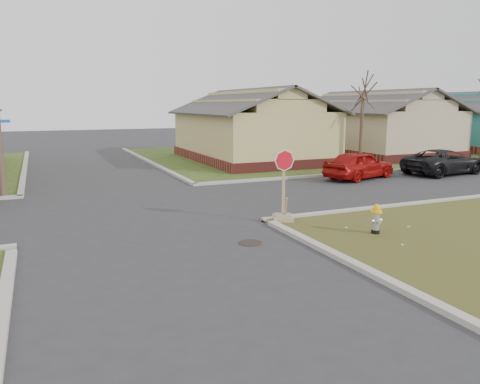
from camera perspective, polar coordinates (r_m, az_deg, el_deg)
name	(u,v)px	position (r m, az deg, el deg)	size (l,w,h in m)	color
ground	(165,248)	(12.30, -9.16, -6.72)	(120.00, 120.00, 0.00)	#2D2D2F
verge_far_right	(380,151)	(38.65, 16.74, 4.84)	(37.00, 19.00, 0.05)	#283F16
curbs	(129,209)	(17.04, -13.35, -1.98)	(80.00, 40.00, 0.12)	#AAA499
manhole	(250,243)	(12.54, 1.26, -6.21)	(0.64, 0.64, 0.01)	black
side_house_yellow	(250,127)	(30.74, 1.27, 7.94)	(7.60, 11.60, 4.70)	maroon
side_house_tan	(374,124)	(36.07, 16.01, 7.94)	(7.60, 11.60, 4.70)	maroon
side_house_teal	(472,122)	(43.10, 26.45, 7.62)	(7.60, 11.60, 4.70)	maroon
tree_mid_right	(361,131)	(27.42, 14.59, 7.20)	(0.22, 0.22, 4.20)	#3E2F23
fire_hydrant	(376,217)	(13.70, 16.27, -2.98)	(0.31, 0.31, 0.84)	black
stop_sign	(283,205)	(14.66, 5.30, -1.64)	(0.64, 0.62, 2.24)	tan
red_sedan	(359,165)	(23.89, 14.32, 3.23)	(1.64, 4.07, 1.39)	#A10E0B
dark_pickup	(444,162)	(26.99, 23.58, 3.41)	(2.17, 4.70, 1.31)	black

